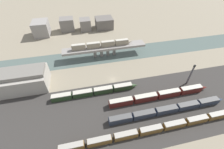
% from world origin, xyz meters
% --- Properties ---
extents(ground_plane, '(400.00, 400.00, 0.00)m').
position_xyz_m(ground_plane, '(0.00, 0.00, 0.00)').
color(ground_plane, gray).
extents(railbed_yard, '(280.00, 42.00, 0.01)m').
position_xyz_m(railbed_yard, '(0.00, -24.00, 0.00)').
color(railbed_yard, '#33302D').
rests_on(railbed_yard, ground).
extents(river_water, '(320.00, 19.04, 0.01)m').
position_xyz_m(river_water, '(0.00, 26.20, 0.00)').
color(river_water, '#4C5B56').
rests_on(river_water, ground).
extents(bridge, '(59.45, 7.51, 7.71)m').
position_xyz_m(bridge, '(0.00, 26.20, 6.36)').
color(bridge, gray).
rests_on(bridge, ground).
extents(train_on_bridge, '(43.36, 2.61, 4.05)m').
position_xyz_m(train_on_bridge, '(-1.68, 26.20, 9.69)').
color(train_on_bridge, gray).
rests_on(train_on_bridge, bridge).
extents(train_yard_near, '(83.50, 2.62, 3.48)m').
position_xyz_m(train_yard_near, '(10.55, -36.94, 1.71)').
color(train_yard_near, brown).
rests_on(train_yard_near, ground).
extents(train_yard_mid, '(62.31, 3.04, 3.61)m').
position_xyz_m(train_yard_mid, '(22.45, -28.91, 1.77)').
color(train_yard_mid, '#2D384C').
rests_on(train_yard_mid, ground).
extents(train_yard_far, '(57.53, 2.94, 4.05)m').
position_xyz_m(train_yard_far, '(21.88, -19.56, 1.99)').
color(train_yard_far, '#5B1E19').
rests_on(train_yard_far, ground).
extents(train_yard_outer, '(48.65, 3.02, 3.51)m').
position_xyz_m(train_yard_outer, '(-11.59, -9.17, 1.71)').
color(train_yard_outer, '#23381E').
rests_on(train_yard_outer, ground).
extents(warehouse_building, '(25.62, 15.89, 11.91)m').
position_xyz_m(warehouse_building, '(-50.36, 5.07, 5.66)').
color(warehouse_building, '#9E998E').
rests_on(warehouse_building, ground).
extents(signal_tower, '(1.00, 0.94, 14.25)m').
position_xyz_m(signal_tower, '(42.90, -13.10, 7.01)').
color(signal_tower, '#4C4C51').
rests_on(signal_tower, ground).
extents(city_block_far_left, '(12.91, 15.57, 12.31)m').
position_xyz_m(city_block_far_left, '(-48.67, 70.48, 6.15)').
color(city_block_far_left, gray).
rests_on(city_block_far_left, ground).
extents(city_block_left, '(12.08, 10.86, 11.35)m').
position_xyz_m(city_block_left, '(-26.46, 74.73, 5.68)').
color(city_block_left, slate).
rests_on(city_block_left, ground).
extents(city_block_center, '(9.64, 10.82, 10.31)m').
position_xyz_m(city_block_center, '(-9.95, 71.99, 5.15)').
color(city_block_center, slate).
rests_on(city_block_center, ground).
extents(city_block_right, '(15.93, 13.85, 9.78)m').
position_xyz_m(city_block_right, '(7.94, 72.26, 4.89)').
color(city_block_right, '#605B56').
rests_on(city_block_right, ground).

